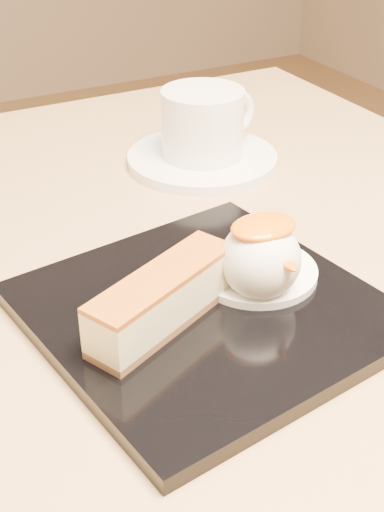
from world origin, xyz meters
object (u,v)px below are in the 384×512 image
cheesecake (163,299)px  ice_cream_scoop (261,259)px  dessert_plate (206,311)px  coffee_cup (204,121)px  table (138,431)px  saucer (202,159)px

cheesecake → ice_cream_scoop: ice_cream_scoop is taller
dessert_plate → coffee_cup: coffee_cup is taller
table → cheesecake: bearing=-95.3°
cheesecake → ice_cream_scoop: 0.08m
table → coffee_cup: 0.30m
saucer → coffee_cup: size_ratio=1.39×
dessert_plate → ice_cream_scoop: bearing=-7.1°
table → ice_cream_scoop: bearing=-46.3°
dessert_plate → ice_cream_scoop: 0.05m
coffee_cup → cheesecake: bearing=-135.5°
cheesecake → coffee_cup: 0.28m
dessert_plate → saucer: (0.12, 0.23, -0.00)m
dessert_plate → saucer: bearing=61.7°
cheesecake → coffee_cup: coffee_cup is taller
coffee_cup → table: bearing=-144.5°
dessert_plate → saucer: 0.26m
table → dessert_plate: (0.03, -0.07, 0.16)m
coffee_cup → ice_cream_scoop: bearing=-121.2°
dessert_plate → coffee_cup: bearing=61.3°
ice_cream_scoop → saucer: (0.08, 0.23, -0.03)m
dessert_plate → saucer: size_ratio=1.47×
saucer → dessert_plate: bearing=-118.3°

